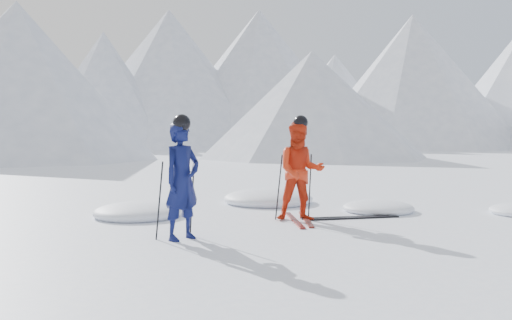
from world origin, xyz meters
name	(u,v)px	position (x,y,z in m)	size (l,w,h in m)	color
ground	(364,219)	(0.00, 0.00, 0.00)	(160.00, 160.00, 0.00)	white
mountain_range	(141,68)	(5.71, 35.31, 6.72)	(106.15, 62.94, 15.53)	#B2BCD1
skier_blue	(182,181)	(-3.60, -0.28, 0.87)	(0.63, 0.42, 1.74)	#0B1143
skier_red	(300,171)	(-1.14, 0.37, 0.89)	(0.86, 0.67, 1.77)	red
pole_blue_left	(159,201)	(-3.90, -0.13, 0.58)	(0.02, 0.02, 1.16)	black
pole_blue_right	(192,198)	(-3.35, -0.03, 0.58)	(0.02, 0.02, 1.16)	black
pole_red_left	(279,187)	(-1.44, 0.62, 0.59)	(0.02, 0.02, 1.18)	black
pole_red_right	(310,186)	(-0.84, 0.52, 0.59)	(0.02, 0.02, 1.18)	black
ski_worn_left	(295,220)	(-1.26, 0.37, 0.01)	(0.09, 1.70, 0.03)	black
ski_worn_right	(306,219)	(-1.02, 0.37, 0.01)	(0.09, 1.70, 0.03)	black
ski_loose_a	(346,217)	(-0.25, 0.21, 0.01)	(0.09, 1.70, 0.03)	black
ski_loose_b	(355,218)	(-0.15, 0.06, 0.01)	(0.09, 1.70, 0.03)	black
snow_lumps	(280,209)	(-0.73, 1.79, 0.00)	(8.13, 5.33, 0.44)	white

